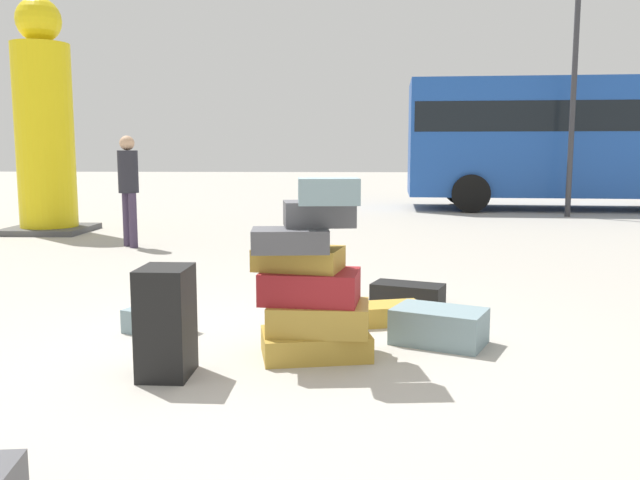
{
  "coord_description": "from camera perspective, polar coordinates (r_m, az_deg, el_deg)",
  "views": [
    {
      "loc": [
        0.67,
        -4.51,
        1.47
      ],
      "look_at": [
        0.43,
        0.83,
        0.74
      ],
      "focal_mm": 37.37,
      "sensor_mm": 36.0,
      "label": 1
    }
  ],
  "objects": [
    {
      "name": "suitcase_slate_upright_blue",
      "position": [
        5.19,
        10.16,
        -7.27
      ],
      "size": [
        0.79,
        0.67,
        0.27
      ],
      "primitive_type": "cube",
      "rotation": [
        0.0,
        0.0,
        -0.42
      ],
      "color": "gray",
      "rests_on": "ground"
    },
    {
      "name": "suitcase_slate_right_side",
      "position": [
        5.58,
        -13.67,
        -6.74
      ],
      "size": [
        0.59,
        0.49,
        0.19
      ],
      "primitive_type": "cube",
      "rotation": [
        0.0,
        0.0,
        -0.4
      ],
      "color": "gray",
      "rests_on": "ground"
    },
    {
      "name": "person_bearded_onlooker",
      "position": [
        10.45,
        -16.09,
        4.88
      ],
      "size": [
        0.3,
        0.3,
        1.68
      ],
      "rotation": [
        0.0,
        0.0,
        -0.82
      ],
      "color": "#3F334C",
      "rests_on": "ground"
    },
    {
      "name": "lamp_post",
      "position": [
        15.91,
        21.12,
        16.39
      ],
      "size": [
        0.36,
        0.36,
        6.14
      ],
      "color": "#333338",
      "rests_on": "ground"
    },
    {
      "name": "yellow_dummy_statue",
      "position": [
        12.84,
        -22.52,
        8.68
      ],
      "size": [
        1.39,
        1.39,
        4.07
      ],
      "color": "yellow",
      "rests_on": "ground"
    },
    {
      "name": "parked_bus",
      "position": [
        17.75,
        21.06,
        8.39
      ],
      "size": [
        8.28,
        3.13,
        3.15
      ],
      "rotation": [
        0.0,
        0.0,
        -0.06
      ],
      "color": "#1E4CA5",
      "rests_on": "ground"
    },
    {
      "name": "suitcase_black_behind_tower",
      "position": [
        6.45,
        7.53,
        -4.6
      ],
      "size": [
        0.74,
        0.55,
        0.2
      ],
      "primitive_type": "cube",
      "rotation": [
        0.0,
        0.0,
        -0.36
      ],
      "color": "black",
      "rests_on": "ground"
    },
    {
      "name": "suitcase_tower",
      "position": [
        4.72,
        -0.71,
        -3.98
      ],
      "size": [
        0.87,
        0.72,
        1.28
      ],
      "color": "#B28C33",
      "rests_on": "ground"
    },
    {
      "name": "suitcase_tan_foreground_far",
      "position": [
        5.73,
        5.48,
        -6.3
      ],
      "size": [
        0.73,
        0.5,
        0.17
      ],
      "primitive_type": "cube",
      "rotation": [
        0.0,
        0.0,
        0.27
      ],
      "color": "#B28C33",
      "rests_on": "ground"
    },
    {
      "name": "ground_plane",
      "position": [
        4.79,
        -5.63,
        -10.14
      ],
      "size": [
        80.0,
        80.0,
        0.0
      ],
      "primitive_type": "plane",
      "color": "#ADA89E"
    },
    {
      "name": "suitcase_black_foreground_near",
      "position": [
        4.46,
        -13.05,
        -6.84
      ],
      "size": [
        0.32,
        0.4,
        0.72
      ],
      "primitive_type": "cube",
      "rotation": [
        0.0,
        0.0,
        -0.01
      ],
      "color": "black",
      "rests_on": "ground"
    }
  ]
}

